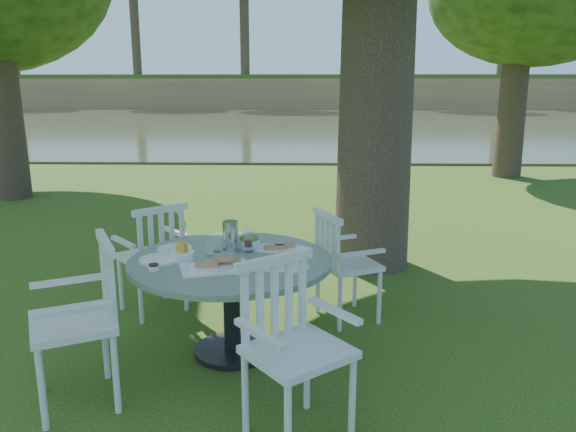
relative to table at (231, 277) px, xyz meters
The scene contains 9 objects.
ground 0.90m from the table, 55.79° to the left, with size 140.00×140.00×0.00m, color #203C0C.
table is the anchor object (origin of this frame).
chair_ne 1.01m from the table, 37.70° to the left, with size 0.59×0.60×0.91m.
chair_nw 1.00m from the table, 135.65° to the left, with size 0.66×0.65×0.95m.
chair_sw 1.00m from the table, 141.32° to the right, with size 0.66×0.68×1.02m.
chair_se 1.00m from the table, 64.76° to the right, with size 0.69×0.68×1.00m.
tableware 0.19m from the table, 131.79° to the left, with size 1.18×0.81×0.22m.
river 23.57m from the table, 89.07° to the left, with size 100.00×28.00×0.12m, color #323922.
far_bank 42.21m from the table, 89.10° to the left, with size 100.00×18.00×15.20m.
Camera 1 is at (0.13, -4.31, 1.92)m, focal length 35.00 mm.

